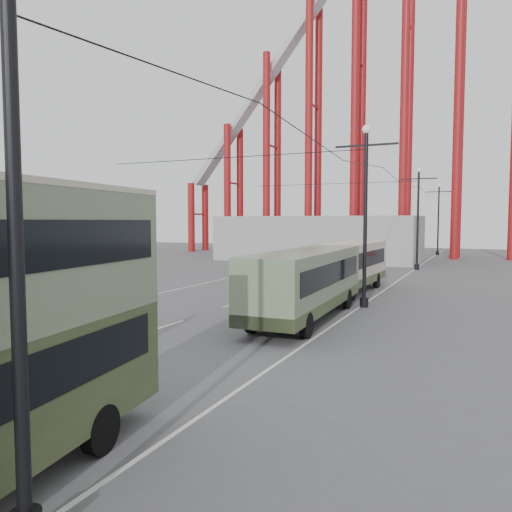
% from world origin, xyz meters
% --- Properties ---
extents(road_markings, '(12.52, 120.00, 0.01)m').
position_xyz_m(road_markings, '(-0.86, 19.70, 0.01)').
color(road_markings, silver).
rests_on(road_markings, ground).
extents(lamp_post_mid, '(3.20, 0.44, 9.32)m').
position_xyz_m(lamp_post_mid, '(5.60, 18.00, 4.68)').
color(lamp_post_mid, black).
rests_on(lamp_post_mid, ground).
extents(lamp_post_far, '(3.20, 0.44, 9.32)m').
position_xyz_m(lamp_post_far, '(5.60, 40.00, 4.68)').
color(lamp_post_far, black).
rests_on(lamp_post_far, ground).
extents(lamp_post_distant, '(3.20, 0.44, 9.32)m').
position_xyz_m(lamp_post_distant, '(5.60, 62.00, 4.68)').
color(lamp_post_distant, black).
rests_on(lamp_post_distant, ground).
extents(roller_coaster, '(52.95, 5.00, 55.48)m').
position_xyz_m(roller_coaster, '(-2.49, 56.89, 22.92)').
color(roller_coaster, maroon).
rests_on(roller_coaster, ground).
extents(fairground_shed, '(22.00, 10.00, 5.00)m').
position_xyz_m(fairground_shed, '(-6.00, 47.00, 2.50)').
color(fairground_shed, gray).
rests_on(fairground_shed, ground).
extents(single_decker_green, '(2.88, 11.10, 3.12)m').
position_xyz_m(single_decker_green, '(3.88, 13.86, 1.76)').
color(single_decker_green, '#687958').
rests_on(single_decker_green, ground).
extents(single_decker_cream, '(2.85, 10.01, 3.09)m').
position_xyz_m(single_decker_cream, '(3.50, 23.03, 1.74)').
color(single_decker_cream, beige).
rests_on(single_decker_cream, ground).
extents(pedestrian, '(0.73, 0.49, 1.97)m').
position_xyz_m(pedestrian, '(-0.48, 7.40, 0.99)').
color(pedestrian, black).
rests_on(pedestrian, ground).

